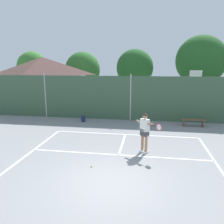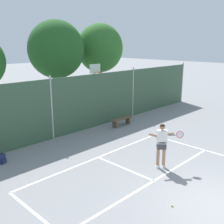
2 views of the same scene
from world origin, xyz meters
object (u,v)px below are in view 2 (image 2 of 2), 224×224
Objects in this scene: basketball_hoop at (95,83)px; courtside_bench at (121,120)px; backpack_navy at (2,159)px; tennis_player at (162,142)px; tennis_ball at (172,206)px.

basketball_hoop reaches higher than courtside_bench.
backpack_navy is 0.29× the size of courtside_bench.
tennis_player reaches higher than courtside_bench.
tennis_ball is (-5.65, -9.76, -2.28)m from basketball_hoop.
backpack_navy is 7.47m from courtside_bench.
basketball_hoop is 7.67× the size of backpack_navy.
courtside_bench is at bearing 58.29° from tennis_player.
courtside_bench is at bearing 53.03° from tennis_ball.
tennis_ball is at bearing -126.97° from courtside_bench.
backpack_navy is (-2.33, 6.83, 0.16)m from tennis_ball.
basketball_hoop is at bearing 65.60° from tennis_player.
tennis_ball is 0.14× the size of backpack_navy.
tennis_ball is at bearing -71.16° from backpack_navy.
courtside_bench is at bearing -99.79° from basketball_hoop.
courtside_bench is (5.14, 6.83, 0.33)m from tennis_ball.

